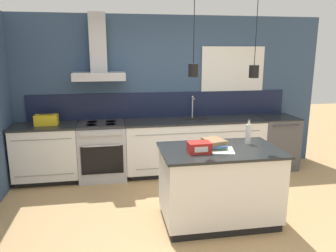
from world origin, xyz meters
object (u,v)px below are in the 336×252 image
object	(u,v)px
book_stack	(215,143)
yellow_toolbox	(46,120)
oven_range	(103,151)
bottle_on_island	(248,134)
red_supply_box	(199,147)
dishwasher	(275,142)

from	to	relation	value
book_stack	yellow_toolbox	world-z (taller)	yellow_toolbox
oven_range	yellow_toolbox	size ratio (longest dim) A/B	2.68
bottle_on_island	book_stack	xyz separation A→B (m)	(-0.45, -0.09, -0.08)
oven_range	yellow_toolbox	bearing A→B (deg)	179.70
oven_range	red_supply_box	distance (m)	2.14
dishwasher	bottle_on_island	world-z (taller)	bottle_on_island
red_supply_box	book_stack	bearing A→B (deg)	34.54
dishwasher	bottle_on_island	bearing A→B (deg)	-128.26
oven_range	red_supply_box	size ratio (longest dim) A/B	3.59
oven_range	book_stack	bearing A→B (deg)	-49.61
red_supply_box	bottle_on_island	bearing A→B (deg)	19.62
dishwasher	yellow_toolbox	xyz separation A→B (m)	(-3.83, 0.00, 0.54)
oven_range	yellow_toolbox	distance (m)	0.98
book_stack	red_supply_box	size ratio (longest dim) A/B	1.36
bottle_on_island	red_supply_box	bearing A→B (deg)	-160.38
book_stack	red_supply_box	world-z (taller)	red_supply_box
dishwasher	book_stack	xyz separation A→B (m)	(-1.65, -1.60, 0.50)
red_supply_box	yellow_toolbox	size ratio (longest dim) A/B	0.74
book_stack	yellow_toolbox	size ratio (longest dim) A/B	1.01
oven_range	red_supply_box	xyz separation A→B (m)	(1.13, -1.75, 0.51)
oven_range	red_supply_box	world-z (taller)	red_supply_box
oven_range	red_supply_box	bearing A→B (deg)	-57.28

